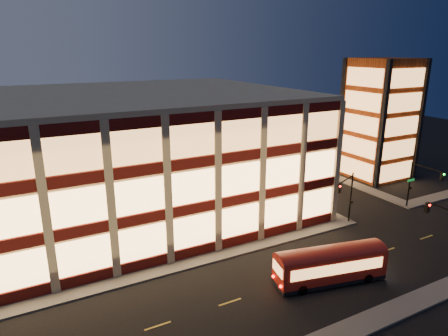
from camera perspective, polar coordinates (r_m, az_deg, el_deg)
ground at (r=36.71m, az=-9.57°, el=-15.30°), size 200.00×200.00×0.00m
sidewalk_office_south at (r=36.85m, az=-14.68°, el=-15.37°), size 54.00×2.00×0.15m
sidewalk_office_east at (r=60.03m, az=6.05°, el=-2.08°), size 2.00×30.00×0.15m
sidewalk_tower_south at (r=61.24m, az=28.19°, el=-3.67°), size 14.00×2.00×0.15m
sidewalk_tower_west at (r=66.60m, az=13.92°, el=-0.59°), size 2.00×30.00×0.15m
office_building at (r=48.66m, az=-19.78°, el=1.35°), size 50.45×30.45×14.50m
stair_tower at (r=65.40m, az=21.34°, el=6.49°), size 8.60×8.60×18.00m
traffic_signal_far at (r=46.12m, az=17.13°, el=-3.31°), size 3.79×1.87×6.00m
traffic_signal_right at (r=54.00m, az=26.30°, el=-1.44°), size 1.20×4.37×6.00m
trolley_bus at (r=36.04m, az=14.94°, el=-12.97°), size 9.94×4.41×3.27m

